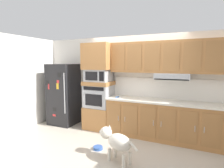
% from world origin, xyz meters
% --- Properties ---
extents(ground_plane, '(9.60, 9.60, 0.00)m').
position_xyz_m(ground_plane, '(0.00, 0.00, 0.00)').
color(ground_plane, '#B2A899').
extents(back_kitchen_wall, '(6.20, 0.12, 2.50)m').
position_xyz_m(back_kitchen_wall, '(0.00, 1.11, 1.25)').
color(back_kitchen_wall, silver).
rests_on(back_kitchen_wall, ground).
extents(side_panel_left, '(0.12, 7.10, 2.50)m').
position_xyz_m(side_panel_left, '(-2.80, 0.00, 1.25)').
color(side_panel_left, silver).
rests_on(side_panel_left, ground).
extents(refrigerator, '(0.76, 0.73, 1.76)m').
position_xyz_m(refrigerator, '(-2.06, 0.68, 0.88)').
color(refrigerator, black).
rests_on(refrigerator, ground).
extents(oven_base_cabinet, '(0.74, 0.62, 0.60)m').
position_xyz_m(oven_base_cabinet, '(-0.92, 0.75, 0.30)').
color(oven_base_cabinet, '#A8703D').
rests_on(oven_base_cabinet, ground).
extents(built_in_oven, '(0.70, 0.62, 0.60)m').
position_xyz_m(built_in_oven, '(-0.92, 0.75, 0.90)').
color(built_in_oven, '#A8AAAF').
rests_on(built_in_oven, oven_base_cabinet).
extents(appliance_mid_shelf, '(0.74, 0.62, 0.10)m').
position_xyz_m(appliance_mid_shelf, '(-0.92, 0.75, 1.25)').
color(appliance_mid_shelf, '#A8703D').
rests_on(appliance_mid_shelf, built_in_oven).
extents(microwave, '(0.64, 0.54, 0.32)m').
position_xyz_m(microwave, '(-0.92, 0.75, 1.46)').
color(microwave, '#A8AAAF').
rests_on(microwave, appliance_mid_shelf).
extents(appliance_upper_cabinet, '(0.74, 0.62, 0.68)m').
position_xyz_m(appliance_upper_cabinet, '(-0.92, 0.75, 1.96)').
color(appliance_upper_cabinet, '#A8703D').
rests_on(appliance_upper_cabinet, microwave).
extents(lower_cabinet_run, '(2.97, 0.63, 0.88)m').
position_xyz_m(lower_cabinet_run, '(0.94, 0.75, 0.44)').
color(lower_cabinet_run, '#A8703D').
rests_on(lower_cabinet_run, ground).
extents(countertop_slab, '(3.01, 0.64, 0.04)m').
position_xyz_m(countertop_slab, '(0.94, 0.75, 0.90)').
color(countertop_slab, silver).
rests_on(countertop_slab, lower_cabinet_run).
extents(backsplash_panel, '(3.01, 0.02, 0.50)m').
position_xyz_m(backsplash_panel, '(0.94, 1.04, 1.17)').
color(backsplash_panel, white).
rests_on(backsplash_panel, countertop_slab).
extents(upper_cabinet_with_hood, '(2.97, 0.48, 0.88)m').
position_xyz_m(upper_cabinet_with_hood, '(0.94, 0.87, 1.90)').
color(upper_cabinet_with_hood, '#A8703D').
rests_on(upper_cabinet_with_hood, backsplash_panel).
extents(screwdriver, '(0.16, 0.15, 0.03)m').
position_xyz_m(screwdriver, '(-0.33, 0.65, 0.93)').
color(screwdriver, blue).
rests_on(screwdriver, countertop_slab).
extents(dog, '(0.91, 0.46, 0.60)m').
position_xyz_m(dog, '(0.18, -0.61, 0.38)').
color(dog, beige).
rests_on(dog, ground).
extents(dog_food_bowl, '(0.20, 0.20, 0.06)m').
position_xyz_m(dog_food_bowl, '(-0.33, -0.37, 0.03)').
color(dog_food_bowl, '#3359A5').
rests_on(dog_food_bowl, ground).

